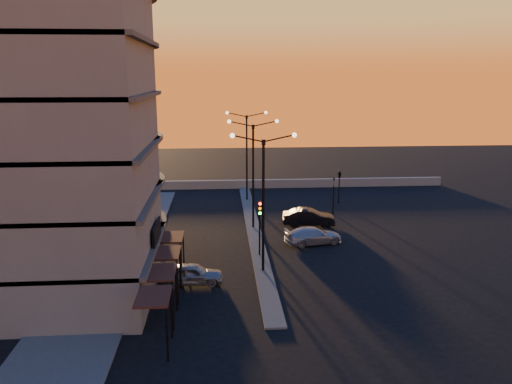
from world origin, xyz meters
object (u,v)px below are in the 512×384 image
Objects in this scene: traffic_light_main at (260,219)px; car_sedan at (309,217)px; car_wagon at (313,236)px; car_hatchback at (193,274)px; streetlamp_mid at (253,166)px.

traffic_light_main is 9.34m from car_sedan.
car_wagon is at bearing 30.89° from traffic_light_main.
car_wagon is at bearing -179.57° from car_sedan.
car_hatchback is 0.85× the size of car_sedan.
car_sedan is at bearing 56.66° from traffic_light_main.
car_sedan is (5.00, 7.60, -2.13)m from traffic_light_main.
traffic_light_main is at bearing 152.90° from car_sedan.
traffic_light_main is 1.08× the size of car_hatchback.
car_hatchback is (-4.69, -4.52, -2.22)m from traffic_light_main.
car_wagon is at bearing -44.59° from streetlamp_mid.
car_hatchback is (-4.69, -11.65, -4.92)m from streetlamp_mid.
car_wagon is (4.50, -4.44, -4.92)m from streetlamp_mid.
traffic_light_main is at bearing 107.87° from car_wagon.
streetlamp_mid is at bearing -20.70° from car_hatchback.
streetlamp_mid is 13.49m from car_hatchback.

